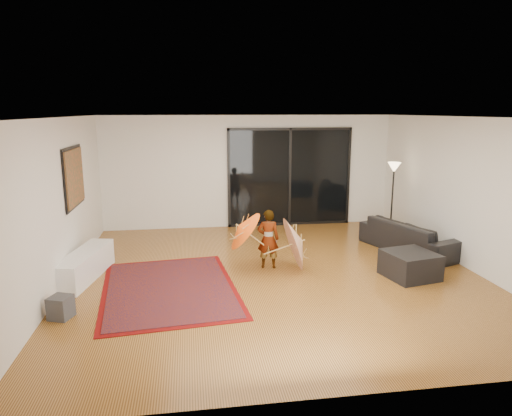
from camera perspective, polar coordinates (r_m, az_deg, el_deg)
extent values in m
plane|color=#A76C2D|center=(8.05, 2.49, -8.33)|extent=(7.00, 7.00, 0.00)
plane|color=white|center=(7.54, 2.68, 11.27)|extent=(7.00, 7.00, 0.00)
plane|color=silver|center=(11.09, -0.87, 4.56)|extent=(7.00, 0.00, 7.00)
plane|color=silver|center=(4.41, 11.34, -7.48)|extent=(7.00, 0.00, 7.00)
plane|color=silver|center=(7.82, -23.50, 0.34)|extent=(0.00, 7.00, 7.00)
plane|color=silver|center=(9.02, 24.99, 1.66)|extent=(0.00, 7.00, 7.00)
cube|color=black|center=(11.26, 4.22, 3.87)|extent=(3.00, 0.04, 2.40)
cube|color=black|center=(11.13, 4.34, 9.83)|extent=(3.06, 0.06, 0.06)
cube|color=black|center=(11.46, 4.15, -1.94)|extent=(3.06, 0.06, 0.06)
cube|color=black|center=(11.24, 4.24, 3.85)|extent=(0.06, 0.06, 2.40)
cube|color=black|center=(8.72, -21.85, 3.60)|extent=(0.02, 1.28, 1.08)
cube|color=#1E4B31|center=(8.71, -21.72, 3.61)|extent=(0.03, 1.18, 0.98)
cube|color=white|center=(8.34, -20.62, -6.70)|extent=(0.73, 1.71, 0.46)
cube|color=#424244|center=(6.95, -23.22, -11.34)|extent=(0.36, 0.36, 0.32)
cube|color=#620908|center=(7.57, -10.78, -9.86)|extent=(2.36, 3.10, 0.01)
cube|color=maroon|center=(7.56, -10.78, -9.82)|extent=(2.19, 2.92, 0.02)
imported|color=black|center=(9.77, 18.66, -3.35)|extent=(1.51, 2.28, 0.62)
cube|color=black|center=(8.28, 18.70, -6.75)|extent=(0.92, 0.92, 0.44)
cylinder|color=black|center=(10.97, 16.39, -3.14)|extent=(0.29, 0.29, 0.03)
cylinder|color=black|center=(10.80, 16.63, 0.73)|extent=(0.04, 0.04, 1.54)
cone|color=#FFD899|center=(10.68, 16.89, 4.88)|extent=(0.29, 0.29, 0.23)
imported|color=#999999|center=(8.24, 1.53, -3.88)|extent=(0.43, 0.32, 1.08)
cone|color=#F8560D|center=(8.06, -2.26, -2.80)|extent=(0.63, 0.79, 0.72)
cylinder|color=#AF8C4B|center=(8.15, -2.24, -5.08)|extent=(0.40, 0.02, 0.33)
cylinder|color=#AF8C4B|center=(8.04, -2.26, -2.08)|extent=(0.05, 0.02, 0.05)
cone|color=silver|center=(8.23, 5.84, -4.21)|extent=(0.48, 0.98, 0.99)
cylinder|color=#AF8C4B|center=(8.34, 5.79, -6.65)|extent=(0.53, 0.02, 0.19)
cylinder|color=#AF8C4B|center=(8.20, 5.86, -3.44)|extent=(0.05, 0.02, 0.04)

